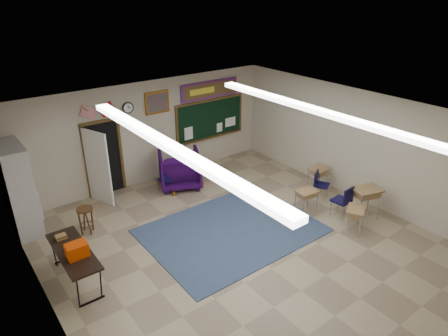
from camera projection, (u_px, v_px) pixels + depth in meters
floor at (246, 250)px, 8.97m from camera, size 9.00×9.00×0.00m
back_wall at (148, 133)px, 11.60m from camera, size 8.00×0.04×3.00m
left_wall at (50, 265)px, 6.15m from camera, size 0.04×9.00×3.00m
right_wall at (363, 148)px, 10.54m from camera, size 0.04×9.00×3.00m
ceiling at (250, 122)px, 7.71m from camera, size 8.00×9.00×0.04m
area_rug at (231, 230)px, 9.66m from camera, size 4.00×3.00×0.02m
fluorescent_strips at (250, 125)px, 7.74m from camera, size 3.86×6.00×0.10m
doorway at (102, 161)px, 10.85m from camera, size 1.10×0.89×2.16m
chalkboard at (210, 120)px, 12.79m from camera, size 2.55×0.14×1.30m
bulletin_board at (210, 90)px, 12.38m from camera, size 2.10×0.05×0.55m
framed_art_print at (157, 102)px, 11.41m from camera, size 0.75×0.05×0.65m
wall_clock at (128, 108)px, 10.91m from camera, size 0.32×0.05×0.32m
wall_flags at (98, 109)px, 10.37m from camera, size 1.16×0.06×0.70m
storage_cabinet at (18, 189)px, 9.26m from camera, size 0.59×1.25×2.20m
wingback_armchair at (180, 169)px, 11.61m from camera, size 1.54×1.55×1.07m
student_chair_reading at (165, 181)px, 11.30m from camera, size 0.40×0.40×0.72m
student_chair_desk_a at (341, 201)px, 10.08m from camera, size 0.47×0.47×0.88m
student_chair_desk_b at (322, 186)px, 10.96m from camera, size 0.54×0.54×0.79m
student_desk_front_left at (306, 200)px, 10.27m from camera, size 0.58×0.46×0.65m
student_desk_front_right at (318, 178)px, 11.42m from camera, size 0.64×0.51×0.70m
student_desk_back_left at (354, 219)px, 9.48m from camera, size 0.65×0.60×0.64m
student_desk_back_right at (365, 201)px, 10.03m from camera, size 0.81×0.70×0.83m
folding_table at (76, 264)px, 7.89m from camera, size 0.60×1.76×1.00m
wooden_stool at (86, 220)px, 9.46m from camera, size 0.38×0.38×0.66m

